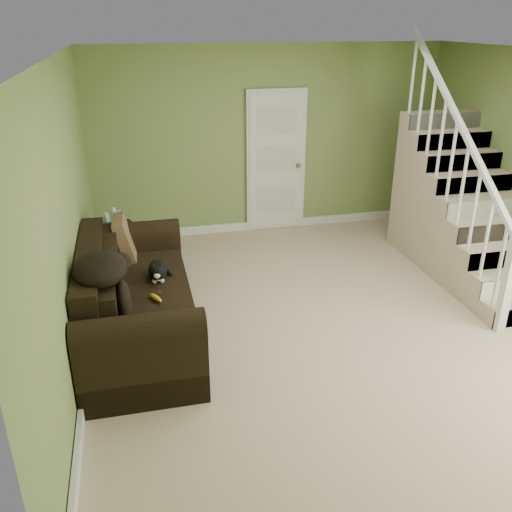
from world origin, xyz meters
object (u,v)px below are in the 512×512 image
side_table (118,252)px  cat (158,271)px  sofa (133,303)px  banana (156,298)px

side_table → cat: 1.34m
sofa → cat: size_ratio=4.67×
cat → banana: 0.45m
cat → banana: cat is taller
side_table → cat: size_ratio=1.66×
cat → sofa: bearing=-143.6°
sofa → banana: (0.21, -0.28, 0.18)m
sofa → side_table: bearing=96.1°
banana → side_table: bearing=74.4°
side_table → cat: bearing=-71.4°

